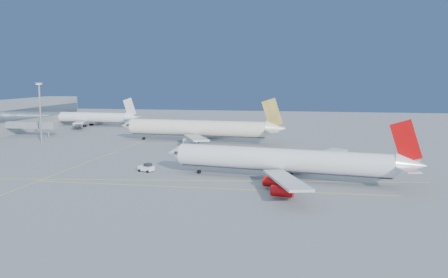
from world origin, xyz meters
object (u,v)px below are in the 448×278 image
at_px(airliner_virgin, 287,161).
at_px(airliner_etihad, 201,128).
at_px(pushback_tug, 146,168).
at_px(airliner_third, 88,117).
at_px(light_mast, 40,108).

relative_size(airliner_virgin, airliner_etihad, 0.97).
bearing_deg(airliner_etihad, airliner_virgin, -55.55).
bearing_deg(pushback_tug, airliner_third, 143.58).
bearing_deg(light_mast, airliner_etihad, 15.41).
distance_m(airliner_third, light_mast, 70.11).
xyz_separation_m(airliner_etihad, pushback_tug, (-0.79, -64.84, -4.50)).
distance_m(airliner_etihad, airliner_third, 89.91).
height_order(airliner_etihad, light_mast, light_mast).
bearing_deg(airliner_third, pushback_tug, -54.41).
relative_size(airliner_etihad, airliner_third, 1.22).
xyz_separation_m(airliner_virgin, pushback_tug, (-39.87, 4.28, -3.98)).
bearing_deg(airliner_virgin, pushback_tug, -176.18).
height_order(airliner_third, pushback_tug, airliner_third).
bearing_deg(airliner_virgin, airliner_etihad, 129.43).
distance_m(pushback_tug, light_mast, 78.38).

